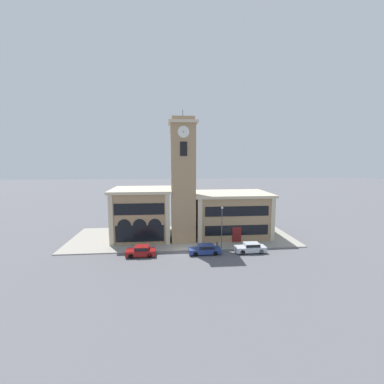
# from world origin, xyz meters

# --- Properties ---
(ground_plane) EXTENTS (300.00, 300.00, 0.00)m
(ground_plane) POSITION_xyz_m (0.00, 0.00, 0.00)
(ground_plane) COLOR #56565B
(sidewalk_kerb) EXTENTS (38.33, 14.22, 0.15)m
(sidewalk_kerb) POSITION_xyz_m (0.00, 7.11, 0.07)
(sidewalk_kerb) COLOR gray
(sidewalk_kerb) RESTS_ON ground_plane
(clock_tower) EXTENTS (4.62, 4.62, 21.58)m
(clock_tower) POSITION_xyz_m (-0.00, 5.25, 10.25)
(clock_tower) COLOR #9E7F5B
(clock_tower) RESTS_ON ground_plane
(town_hall_left_wing) EXTENTS (10.26, 9.63, 8.70)m
(town_hall_left_wing) POSITION_xyz_m (-7.04, 7.72, 4.38)
(town_hall_left_wing) COLOR #9E7F5B
(town_hall_left_wing) RESTS_ON ground_plane
(town_hall_right_wing) EXTENTS (13.60, 9.63, 7.82)m
(town_hall_right_wing) POSITION_xyz_m (8.71, 7.73, 3.94)
(town_hall_right_wing) COLOR #9E7F5B
(town_hall_right_wing) RESTS_ON ground_plane
(parked_car_near) EXTENTS (4.14, 1.92, 1.49)m
(parked_car_near) POSITION_xyz_m (-6.39, -1.33, 0.78)
(parked_car_near) COLOR maroon
(parked_car_near) RESTS_ON ground_plane
(parked_car_mid) EXTENTS (4.65, 1.83, 1.40)m
(parked_car_mid) POSITION_xyz_m (2.80, -1.33, 0.74)
(parked_car_mid) COLOR navy
(parked_car_mid) RESTS_ON ground_plane
(parked_car_far) EXTENTS (4.55, 1.83, 1.45)m
(parked_car_far) POSITION_xyz_m (9.61, -1.33, 0.76)
(parked_car_far) COLOR #B2B7C1
(parked_car_far) RESTS_ON ground_plane
(street_lamp) EXTENTS (0.36, 0.36, 6.51)m
(street_lamp) POSITION_xyz_m (5.60, 0.44, 4.35)
(street_lamp) COLOR #4C4C51
(street_lamp) RESTS_ON sidewalk_kerb
(bollard) EXTENTS (0.18, 0.18, 1.06)m
(bollard) POSITION_xyz_m (4.89, 0.37, 0.67)
(bollard) COLOR black
(bollard) RESTS_ON sidewalk_kerb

